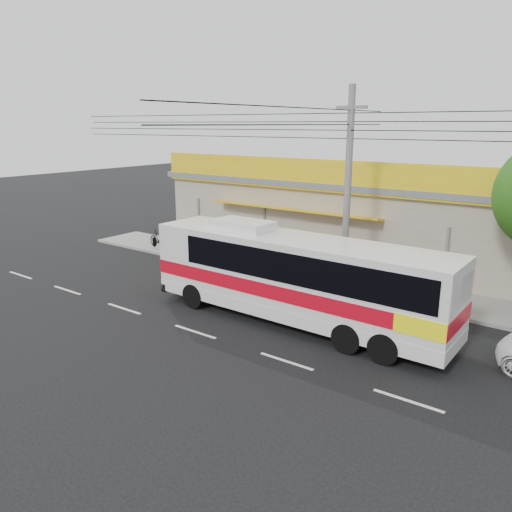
{
  "coord_description": "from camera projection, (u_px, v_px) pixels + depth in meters",
  "views": [
    {
      "loc": [
        11.88,
        -14.9,
        7.42
      ],
      "look_at": [
        -0.52,
        2.0,
        1.85
      ],
      "focal_mm": 35.0,
      "sensor_mm": 36.0,
      "label": 1
    }
  ],
  "objects": [
    {
      "name": "sidewalk",
      "position": [
        311.0,
        275.0,
        24.96
      ],
      "size": [
        30.0,
        3.2,
        0.15
      ],
      "primitive_type": "cube",
      "color": "gray",
      "rests_on": "ground"
    },
    {
      "name": "coach_bus",
      "position": [
        299.0,
        274.0,
        18.58
      ],
      "size": [
        12.08,
        2.72,
        3.71
      ],
      "rotation": [
        0.0,
        0.0,
        -0.01
      ],
      "color": "silver",
      "rests_on": "ground"
    },
    {
      "name": "lane_markings",
      "position": [
        195.0,
        332.0,
        18.36
      ],
      "size": [
        50.0,
        0.12,
        0.01
      ],
      "primitive_type": null,
      "color": "silver",
      "rests_on": "ground"
    },
    {
      "name": "storefront_building",
      "position": [
        361.0,
        216.0,
        28.71
      ],
      "size": [
        22.6,
        9.2,
        5.7
      ],
      "color": "gray",
      "rests_on": "ground"
    },
    {
      "name": "ground",
      "position": [
        237.0,
        312.0,
        20.31
      ],
      "size": [
        120.0,
        120.0,
        0.0
      ],
      "primitive_type": "plane",
      "color": "black",
      "rests_on": "ground"
    },
    {
      "name": "utility_pole",
      "position": [
        351.0,
        125.0,
        20.18
      ],
      "size": [
        34.0,
        14.0,
        8.95
      ],
      "color": "#62615F",
      "rests_on": "ground"
    },
    {
      "name": "motorbike_dark",
      "position": [
        159.0,
        239.0,
        29.9
      ],
      "size": [
        1.96,
        0.88,
        1.14
      ],
      "primitive_type": "imported",
      "rotation": [
        0.0,
        0.0,
        1.38
      ],
      "color": "black",
      "rests_on": "sidewalk"
    },
    {
      "name": "motorbike_red",
      "position": [
        187.0,
        244.0,
        28.9
      ],
      "size": [
        2.09,
        1.34,
        1.04
      ],
      "primitive_type": "imported",
      "rotation": [
        0.0,
        0.0,
        1.93
      ],
      "color": "maroon",
      "rests_on": "sidewalk"
    }
  ]
}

